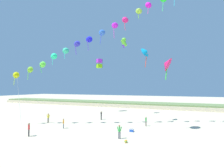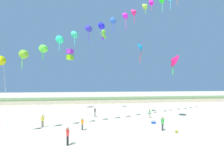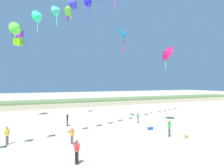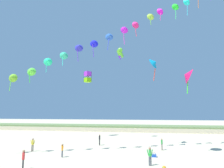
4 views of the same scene
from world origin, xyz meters
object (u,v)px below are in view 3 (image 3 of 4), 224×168
at_px(large_kite_low_lead, 123,33).
at_px(beach_ball, 187,136).
at_px(person_near_left, 169,127).
at_px(person_far_left, 7,134).
at_px(large_kite_outer_drift, 166,52).
at_px(person_near_right, 77,150).
at_px(large_kite_mid_trail, 68,13).
at_px(person_far_right, 138,117).
at_px(large_kite_high_solo, 18,38).
at_px(person_mid_center, 72,135).
at_px(person_far_center, 67,119).
at_px(beach_cooler, 150,128).

height_order(large_kite_low_lead, beach_ball, large_kite_low_lead).
xyz_separation_m(person_near_left, person_far_left, (-15.51, 4.37, -0.03)).
xyz_separation_m(large_kite_outer_drift, beach_ball, (-3.84, -7.92, -9.85)).
xyz_separation_m(person_far_left, large_kite_outer_drift, (20.60, 2.36, 9.04)).
relative_size(person_near_right, large_kite_mid_trail, 0.69).
height_order(person_far_right, large_kite_high_solo, large_kite_high_solo).
bearing_deg(person_near_right, person_near_left, 17.38).
bearing_deg(person_mid_center, person_near_left, -10.27).
xyz_separation_m(large_kite_high_solo, large_kite_outer_drift, (18.11, -13.40, -2.73)).
xyz_separation_m(person_mid_center, person_far_center, (2.19, 9.03, 0.10)).
distance_m(large_kite_low_lead, large_kite_mid_trail, 10.17).
bearing_deg(large_kite_outer_drift, person_near_right, -148.05).
relative_size(person_far_left, large_kite_low_lead, 0.43).
distance_m(person_near_right, person_mid_center, 5.58).
distance_m(person_far_left, person_far_right, 17.60).
height_order(person_near_right, large_kite_outer_drift, large_kite_outer_drift).
height_order(person_near_left, beach_cooler, person_near_left).
bearing_deg(person_near_right, large_kite_low_lead, 50.62).
bearing_deg(person_near_right, beach_cooler, 32.41).
xyz_separation_m(person_mid_center, large_kite_low_lead, (11.10, 9.76, 12.28)).
distance_m(person_near_right, beach_ball, 12.94).
xyz_separation_m(person_mid_center, person_far_left, (-5.43, 2.54, 0.11)).
distance_m(person_near_left, person_far_right, 8.61).
height_order(person_mid_center, person_far_center, person_far_center).
bearing_deg(beach_ball, large_kite_outer_drift, 64.17).
height_order(large_kite_high_solo, beach_ball, large_kite_high_solo).
height_order(person_mid_center, person_far_right, person_far_right).
xyz_separation_m(person_far_right, beach_ball, (-0.36, -9.66, -0.74)).
relative_size(person_mid_center, large_kite_high_solo, 0.65).
relative_size(person_far_left, large_kite_outer_drift, 0.48).
bearing_deg(person_near_right, large_kite_mid_trail, 74.97).
bearing_deg(beach_cooler, large_kite_high_solo, 129.77).
height_order(large_kite_outer_drift, beach_ball, large_kite_outer_drift).
distance_m(person_near_left, large_kite_high_solo, 26.69).
relative_size(person_far_left, large_kite_mid_trail, 0.67).
distance_m(person_near_right, large_kite_mid_trail, 27.74).
distance_m(person_near_left, person_far_center, 13.42).
xyz_separation_m(person_mid_center, large_kite_mid_trail, (4.51, 16.44, 16.20)).
bearing_deg(person_far_right, large_kite_outer_drift, -26.50).
bearing_deg(beach_cooler, large_kite_low_lead, 85.65).
xyz_separation_m(person_far_center, large_kite_mid_trail, (2.32, 7.41, 16.10)).
xyz_separation_m(person_near_right, large_kite_high_solo, (-1.58, 23.71, 11.74)).
height_order(person_near_left, person_far_left, person_near_left).
bearing_deg(person_mid_center, beach_ball, -14.95).
relative_size(person_near_left, beach_cooler, 3.05).
relative_size(person_near_right, person_far_center, 1.04).
bearing_deg(large_kite_mid_trail, person_near_right, -105.03).
xyz_separation_m(person_far_center, large_kite_outer_drift, (12.98, -4.13, 9.04)).
xyz_separation_m(person_near_left, large_kite_high_solo, (-13.02, 20.13, 11.75)).
bearing_deg(person_mid_center, beach_cooler, 11.46).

